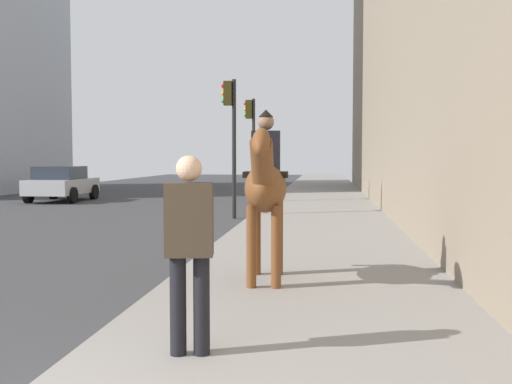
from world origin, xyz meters
name	(u,v)px	position (x,y,z in m)	size (l,w,h in m)	color
mounted_horse_near	(265,185)	(5.07, -1.38, 1.43)	(2.15, 0.62, 2.33)	brown
pedestrian_greeting	(189,241)	(1.98, -1.04, 1.10)	(0.31, 0.43, 1.70)	black
car_near_lane	(62,183)	(20.83, 8.56, 0.75)	(3.88, 2.09, 1.44)	#B7BABF
traffic_light_near_curb	(231,126)	(14.64, 0.57, 2.72)	(0.20, 0.44, 4.07)	black
traffic_light_far_curb	(251,134)	(20.13, 0.64, 2.69)	(0.20, 0.44, 4.03)	black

